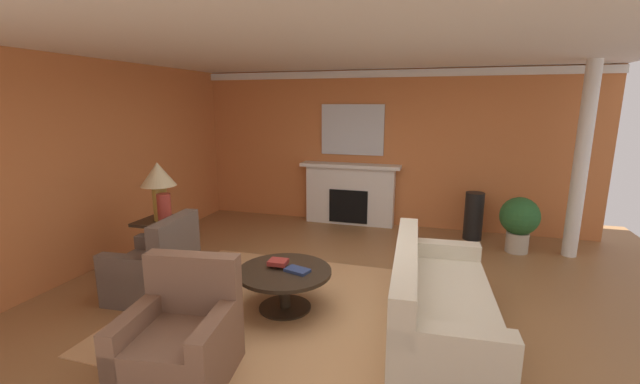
% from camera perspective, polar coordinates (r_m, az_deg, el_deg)
% --- Properties ---
extents(ground_plane, '(8.58, 8.58, 0.00)m').
position_cam_1_polar(ground_plane, '(4.70, 1.66, -15.25)').
color(ground_plane, olive).
extents(wall_fireplace, '(7.20, 0.12, 2.75)m').
position_cam_1_polar(wall_fireplace, '(7.45, 8.42, 5.99)').
color(wall_fireplace, '#CC723D').
rests_on(wall_fireplace, ground_plane).
extents(wall_window, '(0.12, 7.08, 2.75)m').
position_cam_1_polar(wall_window, '(6.25, -28.72, 3.42)').
color(wall_window, '#CC723D').
rests_on(wall_window, ground_plane).
extents(ceiling_panel, '(7.20, 7.08, 0.06)m').
position_cam_1_polar(ceiling_panel, '(4.50, 2.96, 19.98)').
color(ceiling_panel, white).
extents(crown_moulding, '(7.20, 0.08, 0.12)m').
position_cam_1_polar(crown_moulding, '(7.35, 8.65, 16.01)').
color(crown_moulding, white).
extents(area_rug, '(3.16, 2.77, 0.01)m').
position_cam_1_polar(area_rug, '(4.60, -4.89, -15.87)').
color(area_rug, tan).
rests_on(area_rug, ground_plane).
extents(fireplace, '(1.80, 0.35, 1.11)m').
position_cam_1_polar(fireplace, '(7.47, 4.19, -0.47)').
color(fireplace, white).
rests_on(fireplace, ground_plane).
extents(mantel_mirror, '(1.14, 0.04, 0.90)m').
position_cam_1_polar(mantel_mirror, '(7.42, 4.54, 8.66)').
color(mantel_mirror, silver).
extents(sofa, '(1.03, 2.15, 0.85)m').
position_cam_1_polar(sofa, '(4.15, 15.99, -15.08)').
color(sofa, beige).
rests_on(sofa, ground_plane).
extents(armchair_near_window, '(0.86, 0.86, 0.95)m').
position_cam_1_polar(armchair_near_window, '(5.09, -21.97, -10.16)').
color(armchair_near_window, brown).
rests_on(armchair_near_window, ground_plane).
extents(armchair_facing_fireplace, '(0.91, 0.91, 0.95)m').
position_cam_1_polar(armchair_facing_fireplace, '(3.64, -18.82, -19.27)').
color(armchair_facing_fireplace, brown).
rests_on(armchair_facing_fireplace, ground_plane).
extents(coffee_table, '(1.00, 1.00, 0.45)m').
position_cam_1_polar(coffee_table, '(4.46, -4.97, -12.13)').
color(coffee_table, '#2D2319').
rests_on(coffee_table, ground_plane).
extents(side_table, '(0.56, 0.56, 0.70)m').
position_cam_1_polar(side_table, '(5.76, -20.99, -6.52)').
color(side_table, '#2D2319').
rests_on(side_table, ground_plane).
extents(table_lamp, '(0.44, 0.44, 0.75)m').
position_cam_1_polar(table_lamp, '(5.56, -21.64, 1.57)').
color(table_lamp, '#B28E38').
rests_on(table_lamp, side_table).
extents(vase_on_side_table, '(0.17, 0.17, 0.38)m').
position_cam_1_polar(vase_on_side_table, '(5.44, -20.90, -2.19)').
color(vase_on_side_table, '#9E3328').
rests_on(vase_on_side_table, side_table).
extents(vase_tall_corner, '(0.29, 0.29, 0.78)m').
position_cam_1_polar(vase_tall_corner, '(7.07, 20.65, -3.16)').
color(vase_tall_corner, black).
rests_on(vase_tall_corner, ground_plane).
extents(book_red_cover, '(0.28, 0.22, 0.03)m').
position_cam_1_polar(book_red_cover, '(4.35, -3.18, -10.85)').
color(book_red_cover, navy).
rests_on(book_red_cover, coffee_table).
extents(book_art_folio, '(0.20, 0.18, 0.05)m').
position_cam_1_polar(book_art_folio, '(4.47, -5.87, -9.71)').
color(book_art_folio, maroon).
rests_on(book_art_folio, coffee_table).
extents(potted_plant, '(0.56, 0.56, 0.83)m').
position_cam_1_polar(potted_plant, '(6.70, 26.05, -3.53)').
color(potted_plant, '#BCB29E').
rests_on(potted_plant, ground_plane).
extents(column_white, '(0.20, 0.20, 2.75)m').
position_cam_1_polar(column_white, '(6.75, 32.65, 3.54)').
color(column_white, white).
rests_on(column_white, ground_plane).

